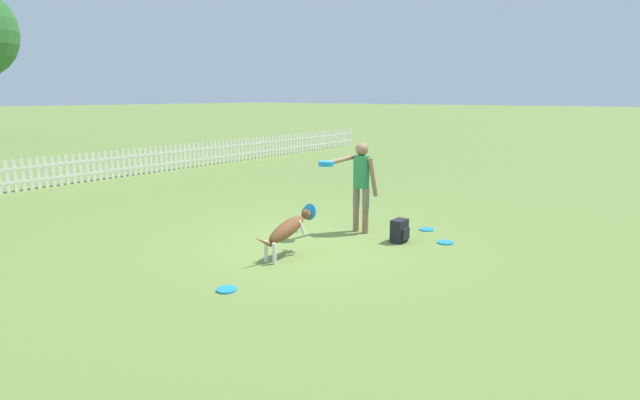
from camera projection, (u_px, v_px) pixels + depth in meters
ground_plane at (309, 243)px, 8.11m from camera, size 240.00×240.00×0.00m
handler_person at (359, 177)px, 8.53m from camera, size 0.92×0.70×1.57m
leaping_dog at (288, 229)px, 7.33m from camera, size 1.22×0.30×0.72m
frisbee_near_handler at (427, 229)px, 8.88m from camera, size 0.25×0.25×0.02m
frisbee_near_dog at (445, 242)px, 8.10m from camera, size 0.25×0.25×0.02m
frisbee_midfield at (227, 289)px, 6.13m from camera, size 0.25×0.25×0.02m
backpack_on_grass at (400, 231)px, 8.13m from camera, size 0.29×0.23×0.38m
picket_fence at (57, 171)px, 13.10m from camera, size 27.85×0.04×0.81m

